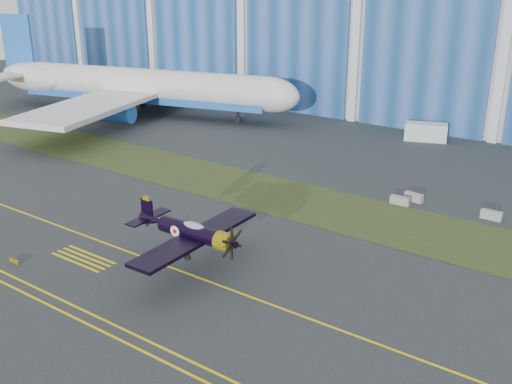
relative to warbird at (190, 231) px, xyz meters
The scene contains 13 objects.
ground 10.69m from the warbird, 25.29° to the left, with size 260.00×260.00×0.00m, color #2F3436.
grass_median 20.77m from the warbird, 63.47° to the left, with size 260.00×10.00×0.02m, color #475128.
taxiway_centreline 9.80m from the warbird, ahead, with size 200.00×0.20×0.02m, color yellow.
edge_line_near 14.11m from the warbird, 48.04° to the right, with size 80.00×0.20×0.02m, color yellow.
edge_line_far 13.41m from the warbird, 45.08° to the right, with size 80.00×0.20×0.02m, color yellow.
hold_short_ladder 10.22m from the warbird, 156.89° to the right, with size 6.00×2.40×0.02m, color yellow, non-canonical shape.
guard_board_left 15.32m from the warbird, 149.15° to the right, with size 1.20×0.15×0.35m, color yellow.
warbird is the anchor object (origin of this frame).
jetliner 58.03m from the warbird, 139.26° to the left, with size 73.16×66.52×21.53m.
shipping_container 49.01m from the warbird, 88.71° to the left, with size 5.80×2.32×2.52m, color silver.
barrier_a 24.96m from the warbird, 71.06° to the left, with size 2.00×0.60×0.90m, color gray.
barrier_b 26.89m from the warbird, 70.67° to the left, with size 2.00×0.60×0.90m, color #9F8C92.
barrier_c 30.27m from the warbird, 55.95° to the left, with size 2.00×0.60×0.90m, color #8C9F8B.
Camera 1 is at (20.35, -36.59, 23.03)m, focal length 42.00 mm.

